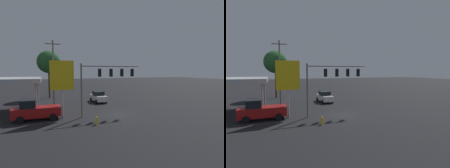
# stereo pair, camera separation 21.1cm
# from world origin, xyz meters

# --- Properties ---
(ground_plane) EXTENTS (200.00, 200.00, 0.00)m
(ground_plane) POSITION_xyz_m (0.00, 0.00, 0.00)
(ground_plane) COLOR black
(traffic_signal_assembly) EXTENTS (7.81, 0.43, 6.54)m
(traffic_signal_assembly) POSITION_xyz_m (1.38, -0.41, 4.96)
(traffic_signal_assembly) COLOR slate
(traffic_signal_assembly) RESTS_ON ground
(utility_pole) EXTENTS (2.40, 0.26, 10.58)m
(utility_pole) POSITION_xyz_m (7.28, -9.77, 5.58)
(utility_pole) COLOR slate
(utility_pole) RESTS_ON ground
(gas_station_canopy) EXTENTS (8.39, 7.98, 4.67)m
(gas_station_canopy) POSITION_xyz_m (13.31, -6.96, 4.32)
(gas_station_canopy) COLOR #B2B7BC
(gas_station_canopy) RESTS_ON ground
(price_sign) EXTENTS (2.76, 0.27, 6.88)m
(price_sign) POSITION_xyz_m (6.72, -1.11, 4.90)
(price_sign) COLOR #B7B7BC
(price_sign) RESTS_ON ground
(pickup_parked) EXTENTS (5.21, 2.29, 2.40)m
(pickup_parked) POSITION_xyz_m (9.74, -1.29, 1.11)
(pickup_parked) COLOR maroon
(pickup_parked) RESTS_ON ground
(sedan_waiting) EXTENTS (2.33, 4.53, 1.93)m
(sedan_waiting) POSITION_xyz_m (-0.32, -9.72, 0.95)
(sedan_waiting) COLOR silver
(sedan_waiting) RESTS_ON ground
(street_tree) EXTENTS (4.62, 4.62, 9.76)m
(street_tree) POSITION_xyz_m (7.78, -17.78, 7.42)
(street_tree) COLOR #4C331E
(street_tree) RESTS_ON ground
(fire_hydrant) EXTENTS (0.24, 0.24, 0.88)m
(fire_hydrant) POSITION_xyz_m (3.69, 2.98, 0.44)
(fire_hydrant) COLOR gold
(fire_hydrant) RESTS_ON ground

